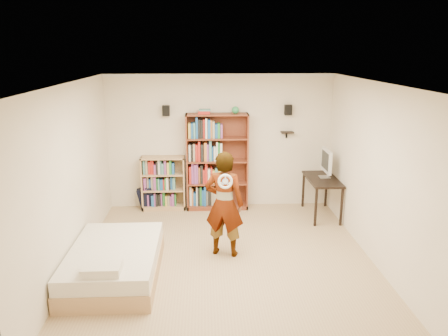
{
  "coord_description": "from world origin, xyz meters",
  "views": [
    {
      "loc": [
        -0.32,
        -6.13,
        3.16
      ],
      "look_at": [
        -0.0,
        0.6,
        1.32
      ],
      "focal_mm": 35.0,
      "sensor_mm": 36.0,
      "label": 1
    }
  ],
  "objects_px": {
    "tall_bookshelf": "(217,162)",
    "computer_desk": "(321,197)",
    "low_bookshelf": "(163,183)",
    "daybed": "(114,259)",
    "person": "(224,204)"
  },
  "relations": [
    {
      "from": "daybed",
      "to": "tall_bookshelf",
      "type": "bearing_deg",
      "value": 60.41
    },
    {
      "from": "low_bookshelf",
      "to": "person",
      "type": "xyz_separation_m",
      "value": [
        1.13,
        -2.1,
        0.3
      ]
    },
    {
      "from": "tall_bookshelf",
      "to": "computer_desk",
      "type": "distance_m",
      "value": 2.16
    },
    {
      "from": "low_bookshelf",
      "to": "daybed",
      "type": "relative_size",
      "value": 0.57
    },
    {
      "from": "daybed",
      "to": "computer_desk",
      "type": "bearing_deg",
      "value": 31.97
    },
    {
      "from": "tall_bookshelf",
      "to": "person",
      "type": "height_order",
      "value": "tall_bookshelf"
    },
    {
      "from": "low_bookshelf",
      "to": "tall_bookshelf",
      "type": "bearing_deg",
      "value": -0.85
    },
    {
      "from": "computer_desk",
      "to": "daybed",
      "type": "xyz_separation_m",
      "value": [
        -3.57,
        -2.23,
        -0.1
      ]
    },
    {
      "from": "tall_bookshelf",
      "to": "low_bookshelf",
      "type": "xyz_separation_m",
      "value": [
        -1.09,
        0.02,
        -0.43
      ]
    },
    {
      "from": "low_bookshelf",
      "to": "person",
      "type": "distance_m",
      "value": 2.4
    },
    {
      "from": "low_bookshelf",
      "to": "computer_desk",
      "type": "bearing_deg",
      "value": -9.72
    },
    {
      "from": "tall_bookshelf",
      "to": "low_bookshelf",
      "type": "height_order",
      "value": "tall_bookshelf"
    },
    {
      "from": "low_bookshelf",
      "to": "daybed",
      "type": "bearing_deg",
      "value": -99.63
    },
    {
      "from": "tall_bookshelf",
      "to": "person",
      "type": "distance_m",
      "value": 2.09
    },
    {
      "from": "computer_desk",
      "to": "daybed",
      "type": "height_order",
      "value": "computer_desk"
    }
  ]
}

